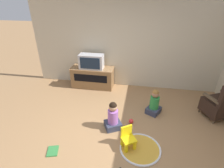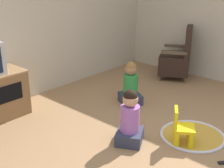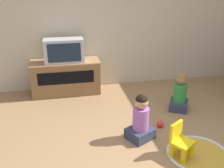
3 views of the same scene
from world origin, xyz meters
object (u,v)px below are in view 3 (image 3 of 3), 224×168
object	(u,v)px
child_watching_left	(180,94)
child_watching_center	(141,120)
yellow_kid_chair	(181,144)
television	(64,51)
toy_ball	(160,124)
tv_cabinet	(66,76)

from	to	relation	value
child_watching_left	child_watching_center	world-z (taller)	child_watching_center
child_watching_center	yellow_kid_chair	bearing A→B (deg)	-80.41
television	toy_ball	distance (m)	2.21
tv_cabinet	child_watching_center	xyz separation A→B (m)	(0.96, -1.82, -0.04)
television	child_watching_center	bearing A→B (deg)	-61.51
tv_cabinet	child_watching_center	distance (m)	2.06
tv_cabinet	yellow_kid_chair	size ratio (longest dim) A/B	2.89
child_watching_left	toy_ball	distance (m)	0.76
child_watching_left	toy_ball	xyz separation A→B (m)	(-0.52, -0.49, -0.24)
child_watching_left	child_watching_center	bearing A→B (deg)	157.64
television	child_watching_center	world-z (taller)	television
yellow_kid_chair	child_watching_left	xyz separation A→B (m)	(0.53, 1.21, 0.10)
tv_cabinet	television	size ratio (longest dim) A/B	1.81
child_watching_left	yellow_kid_chair	bearing A→B (deg)	-174.47
television	yellow_kid_chair	world-z (taller)	television
tv_cabinet	toy_ball	distance (m)	2.11
television	yellow_kid_chair	xyz separation A→B (m)	(1.34, -2.26, -0.68)
tv_cabinet	yellow_kid_chair	bearing A→B (deg)	-59.84
yellow_kid_chair	toy_ball	xyz separation A→B (m)	(0.01, 0.71, -0.13)
tv_cabinet	child_watching_center	size ratio (longest dim) A/B	1.93
television	child_watching_center	distance (m)	2.09
tv_cabinet	child_watching_left	xyz separation A→B (m)	(1.87, -1.10, -0.05)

